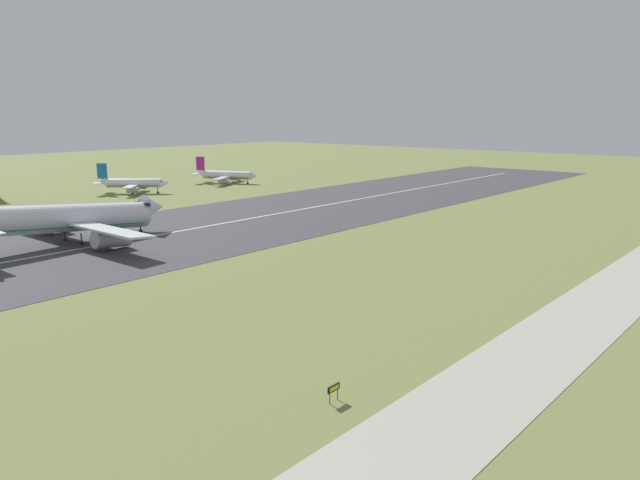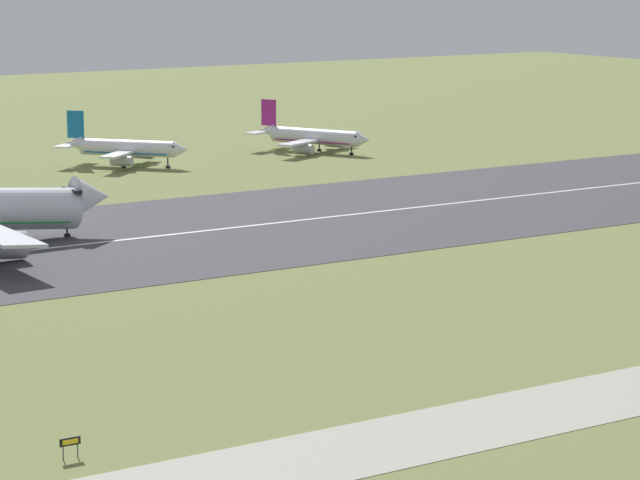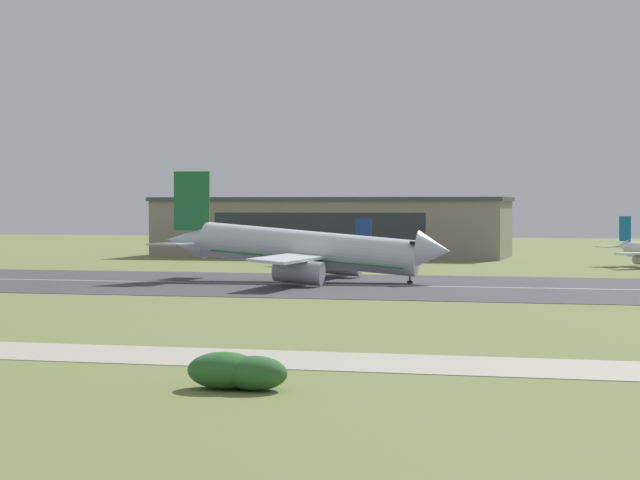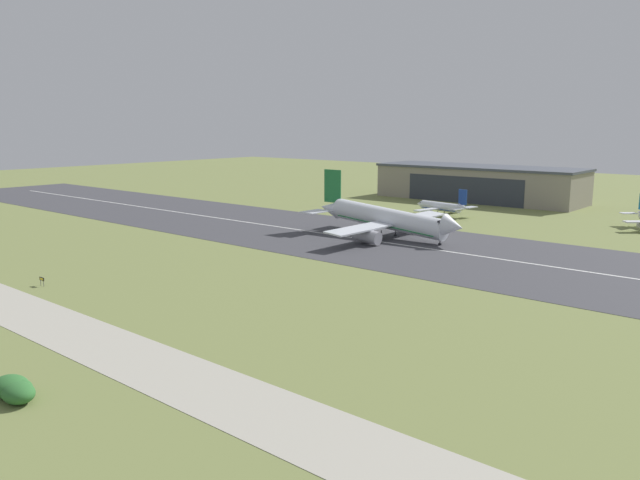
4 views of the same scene
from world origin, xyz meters
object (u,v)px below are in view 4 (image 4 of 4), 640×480
object	(u,v)px
runway_sign	(42,280)
airplane_parked_east	(441,207)
airplane_landing	(387,219)
shrub_clump	(15,389)

from	to	relation	value
runway_sign	airplane_parked_east	bearing A→B (deg)	85.15
airplane_landing	shrub_clump	xyz separation A→B (m)	(25.08, -108.31, -3.75)
airplane_landing	shrub_clump	world-z (taller)	airplane_landing
airplane_parked_east	airplane_landing	bearing A→B (deg)	-78.42
airplane_landing	shrub_clump	size ratio (longest dim) A/B	7.24
airplane_landing	runway_sign	bearing A→B (deg)	-103.62
airplane_landing	shrub_clump	bearing A→B (deg)	-76.96
shrub_clump	runway_sign	bearing A→B (deg)	151.05
airplane_parked_east	runway_sign	bearing A→B (deg)	-94.85
airplane_parked_east	shrub_clump	bearing A→B (deg)	-77.39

